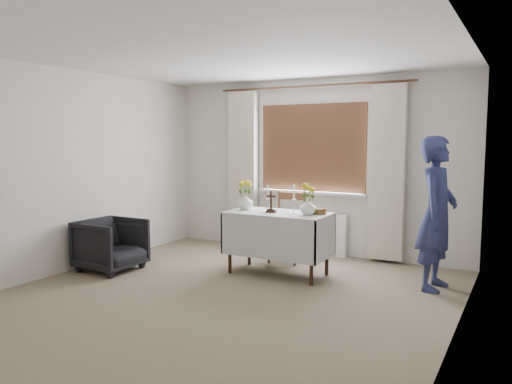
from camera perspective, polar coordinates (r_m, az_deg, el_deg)
ground at (r=5.25m, az=-4.47°, el=-12.19°), size 5.00×5.00×0.00m
altar_table at (r=6.09m, az=2.53°, el=-5.89°), size 1.24×0.64×0.76m
wooden_chair at (r=6.72m, az=3.54°, el=-4.05°), size 0.46×0.46×0.93m
armchair at (r=6.53m, az=-16.24°, el=-5.80°), size 0.72×0.70×0.65m
person at (r=5.76m, az=19.97°, el=-2.30°), size 0.46×0.65×1.68m
radiator at (r=7.25m, az=6.16°, el=-4.64°), size 1.10×0.10×0.60m
wooden_cross at (r=6.01m, az=1.75°, el=-1.11°), size 0.13×0.11×0.26m
candlestick_left at (r=6.08m, az=1.36°, el=-0.73°), size 0.10×0.10×0.32m
candlestick_right at (r=5.95m, az=4.36°, el=-0.79°), size 0.13×0.13×0.34m
flower_vase_left at (r=6.25m, az=-1.24°, el=-1.10°), size 0.21×0.21×0.20m
flower_vase_right at (r=5.84m, az=5.93°, el=-1.68°), size 0.19×0.19×0.19m
wicker_basket at (r=5.94m, az=7.17°, el=-2.17°), size 0.23×0.23×0.07m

